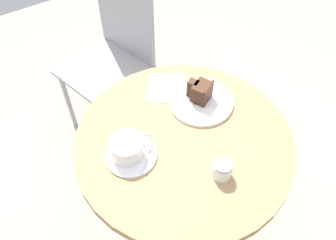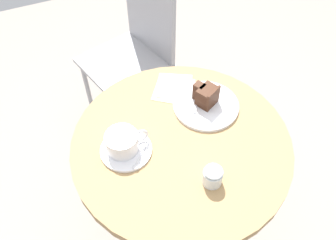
{
  "view_description": "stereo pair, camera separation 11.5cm",
  "coord_description": "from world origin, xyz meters",
  "px_view_note": "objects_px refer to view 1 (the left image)",
  "views": [
    {
      "loc": [
        -0.41,
        -0.55,
        1.66
      ],
      "look_at": [
        -0.02,
        0.07,
        0.76
      ],
      "focal_mm": 38.0,
      "sensor_mm": 36.0,
      "label": 1
    },
    {
      "loc": [
        -0.31,
        -0.6,
        1.66
      ],
      "look_at": [
        -0.02,
        0.07,
        0.76
      ],
      "focal_mm": 38.0,
      "sensor_mm": 36.0,
      "label": 2
    }
  ],
  "objects_px": {
    "cake_slice": "(201,91)",
    "fork": "(191,93)",
    "coffee_cup": "(127,147)",
    "cake_plate": "(201,101)",
    "teaspoon": "(146,163)",
    "cafe_chair": "(115,43)",
    "saucer": "(131,155)",
    "napkin": "(166,88)",
    "sugar_pot": "(222,169)"
  },
  "relations": [
    {
      "from": "cake_slice",
      "to": "fork",
      "type": "xyz_separation_m",
      "value": [
        -0.01,
        0.04,
        -0.03
      ]
    },
    {
      "from": "coffee_cup",
      "to": "cake_plate",
      "type": "height_order",
      "value": "coffee_cup"
    },
    {
      "from": "teaspoon",
      "to": "cafe_chair",
      "type": "distance_m",
      "value": 0.86
    },
    {
      "from": "cake_slice",
      "to": "cafe_chair",
      "type": "height_order",
      "value": "cafe_chair"
    },
    {
      "from": "coffee_cup",
      "to": "fork",
      "type": "relative_size",
      "value": 1.16
    },
    {
      "from": "saucer",
      "to": "coffee_cup",
      "type": "distance_m",
      "value": 0.04
    },
    {
      "from": "teaspoon",
      "to": "saucer",
      "type": "bearing_deg",
      "value": -112.21
    },
    {
      "from": "teaspoon",
      "to": "napkin",
      "type": "height_order",
      "value": "teaspoon"
    },
    {
      "from": "teaspoon",
      "to": "cake_slice",
      "type": "distance_m",
      "value": 0.32
    },
    {
      "from": "coffee_cup",
      "to": "napkin",
      "type": "height_order",
      "value": "coffee_cup"
    },
    {
      "from": "saucer",
      "to": "sugar_pot",
      "type": "height_order",
      "value": "sugar_pot"
    },
    {
      "from": "cafe_chair",
      "to": "fork",
      "type": "bearing_deg",
      "value": -15.13
    },
    {
      "from": "teaspoon",
      "to": "cake_slice",
      "type": "bearing_deg",
      "value": 157.69
    },
    {
      "from": "saucer",
      "to": "fork",
      "type": "distance_m",
      "value": 0.33
    },
    {
      "from": "cake_plate",
      "to": "sugar_pot",
      "type": "relative_size",
      "value": 3.41
    },
    {
      "from": "coffee_cup",
      "to": "napkin",
      "type": "bearing_deg",
      "value": 35.73
    },
    {
      "from": "sugar_pot",
      "to": "cafe_chair",
      "type": "bearing_deg",
      "value": 83.99
    },
    {
      "from": "coffee_cup",
      "to": "teaspoon",
      "type": "relative_size",
      "value": 1.78
    },
    {
      "from": "saucer",
      "to": "sugar_pot",
      "type": "relative_size",
      "value": 2.43
    },
    {
      "from": "saucer",
      "to": "cake_slice",
      "type": "xyz_separation_m",
      "value": [
        0.32,
        0.08,
        0.04
      ]
    },
    {
      "from": "coffee_cup",
      "to": "fork",
      "type": "height_order",
      "value": "coffee_cup"
    },
    {
      "from": "cake_slice",
      "to": "cafe_chair",
      "type": "xyz_separation_m",
      "value": [
        -0.02,
        0.66,
        -0.23
      ]
    },
    {
      "from": "fork",
      "to": "sugar_pot",
      "type": "distance_m",
      "value": 0.34
    },
    {
      "from": "cake_plate",
      "to": "cake_slice",
      "type": "height_order",
      "value": "cake_slice"
    },
    {
      "from": "saucer",
      "to": "napkin",
      "type": "height_order",
      "value": "saucer"
    },
    {
      "from": "saucer",
      "to": "sugar_pot",
      "type": "xyz_separation_m",
      "value": [
        0.2,
        -0.21,
        0.03
      ]
    },
    {
      "from": "teaspoon",
      "to": "fork",
      "type": "height_order",
      "value": "fork"
    },
    {
      "from": "teaspoon",
      "to": "sugar_pot",
      "type": "distance_m",
      "value": 0.23
    },
    {
      "from": "coffee_cup",
      "to": "cafe_chair",
      "type": "bearing_deg",
      "value": 67.51
    },
    {
      "from": "fork",
      "to": "cafe_chair",
      "type": "xyz_separation_m",
      "value": [
        -0.01,
        0.62,
        -0.19
      ]
    },
    {
      "from": "napkin",
      "to": "cafe_chair",
      "type": "relative_size",
      "value": 0.21
    },
    {
      "from": "fork",
      "to": "napkin",
      "type": "xyz_separation_m",
      "value": [
        -0.05,
        0.08,
        -0.01
      ]
    },
    {
      "from": "cake_plate",
      "to": "fork",
      "type": "bearing_deg",
      "value": 103.81
    },
    {
      "from": "teaspoon",
      "to": "cake_plate",
      "type": "xyz_separation_m",
      "value": [
        0.29,
        0.12,
        -0.01
      ]
    },
    {
      "from": "cake_plate",
      "to": "cafe_chair",
      "type": "distance_m",
      "value": 0.69
    },
    {
      "from": "coffee_cup",
      "to": "teaspoon",
      "type": "xyz_separation_m",
      "value": [
        0.03,
        -0.06,
        -0.03
      ]
    },
    {
      "from": "cafe_chair",
      "to": "sugar_pot",
      "type": "height_order",
      "value": "cafe_chair"
    },
    {
      "from": "cake_slice",
      "to": "sugar_pot",
      "type": "relative_size",
      "value": 1.39
    },
    {
      "from": "napkin",
      "to": "sugar_pot",
      "type": "height_order",
      "value": "sugar_pot"
    },
    {
      "from": "coffee_cup",
      "to": "teaspoon",
      "type": "bearing_deg",
      "value": -64.86
    },
    {
      "from": "coffee_cup",
      "to": "sugar_pot",
      "type": "distance_m",
      "value": 0.29
    },
    {
      "from": "teaspoon",
      "to": "cake_slice",
      "type": "relative_size",
      "value": 0.83
    },
    {
      "from": "saucer",
      "to": "cake_slice",
      "type": "height_order",
      "value": "cake_slice"
    },
    {
      "from": "teaspoon",
      "to": "cafe_chair",
      "type": "height_order",
      "value": "cafe_chair"
    },
    {
      "from": "fork",
      "to": "sugar_pot",
      "type": "xyz_separation_m",
      "value": [
        -0.11,
        -0.32,
        0.02
      ]
    },
    {
      "from": "napkin",
      "to": "cake_slice",
      "type": "bearing_deg",
      "value": -59.86
    },
    {
      "from": "fork",
      "to": "napkin",
      "type": "bearing_deg",
      "value": 66.36
    },
    {
      "from": "cake_slice",
      "to": "saucer",
      "type": "bearing_deg",
      "value": -166.56
    },
    {
      "from": "napkin",
      "to": "teaspoon",
      "type": "bearing_deg",
      "value": -132.61
    },
    {
      "from": "saucer",
      "to": "fork",
      "type": "relative_size",
      "value": 1.37
    }
  ]
}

